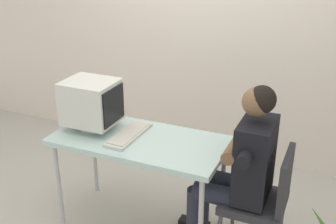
{
  "coord_description": "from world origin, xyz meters",
  "views": [
    {
      "loc": [
        1.3,
        -2.46,
        2.16
      ],
      "look_at": [
        0.23,
        0.0,
        1.01
      ],
      "focal_mm": 45.07,
      "sensor_mm": 36.0,
      "label": 1
    }
  ],
  "objects": [
    {
      "name": "crt_monitor",
      "position": [
        -0.41,
        0.02,
        0.97
      ],
      "size": [
        0.4,
        0.33,
        0.38
      ],
      "color": "silver",
      "rests_on": "desk"
    },
    {
      "name": "wall_back",
      "position": [
        0.3,
        1.4,
        1.5
      ],
      "size": [
        8.0,
        0.1,
        3.0
      ],
      "primitive_type": "cube",
      "color": "beige",
      "rests_on": "ground_plane"
    },
    {
      "name": "ground_plane",
      "position": [
        0.0,
        0.0,
        0.0
      ],
      "size": [
        12.0,
        12.0,
        0.0
      ],
      "primitive_type": "plane",
      "color": "#B2ADA3"
    },
    {
      "name": "office_chair",
      "position": [
        0.94,
        0.02,
        0.48
      ],
      "size": [
        0.42,
        0.42,
        0.85
      ],
      "color": "#4C4C51",
      "rests_on": "ground_plane"
    },
    {
      "name": "keyboard",
      "position": [
        -0.09,
        -0.0,
        0.77
      ],
      "size": [
        0.17,
        0.47,
        0.03
      ],
      "color": "silver",
      "rests_on": "desk"
    },
    {
      "name": "person_seated",
      "position": [
        0.76,
        0.02,
        0.69
      ],
      "size": [
        0.67,
        0.57,
        1.28
      ],
      "color": "black",
      "rests_on": "ground_plane"
    },
    {
      "name": "desk",
      "position": [
        0.0,
        0.0,
        0.7
      ],
      "size": [
        1.28,
        0.63,
        0.76
      ],
      "color": "#B7B7BC",
      "rests_on": "ground_plane"
    }
  ]
}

